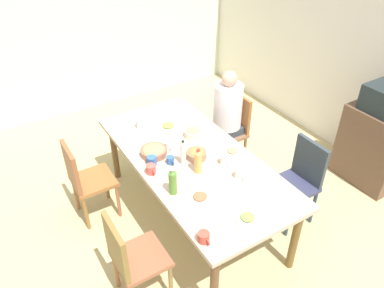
% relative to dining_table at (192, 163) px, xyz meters
% --- Properties ---
extents(ground_plane, '(6.81, 6.81, 0.00)m').
position_rel_dining_table_xyz_m(ground_plane, '(0.00, 0.00, -0.70)').
color(ground_plane, tan).
extents(wall_back, '(5.92, 0.12, 2.60)m').
position_rel_dining_table_xyz_m(wall_back, '(0.00, 2.37, 0.60)').
color(wall_back, silver).
rests_on(wall_back, ground_plane).
extents(wall_left, '(0.12, 4.86, 2.60)m').
position_rel_dining_table_xyz_m(wall_left, '(-2.90, 0.00, 0.60)').
color(wall_left, silver).
rests_on(wall_left, ground_plane).
extents(dining_table, '(2.23, 1.05, 0.77)m').
position_rel_dining_table_xyz_m(dining_table, '(0.00, 0.00, 0.00)').
color(dining_table, '#C3AC92').
rests_on(dining_table, ground_plane).
extents(chair_0, '(0.40, 0.40, 0.90)m').
position_rel_dining_table_xyz_m(chair_0, '(0.56, -0.90, -0.19)').
color(chair_0, '#93573B').
rests_on(chair_0, ground_plane).
extents(chair_1, '(0.40, 0.40, 0.90)m').
position_rel_dining_table_xyz_m(chair_1, '(-0.56, -0.90, -0.19)').
color(chair_1, '#966031').
rests_on(chair_1, ground_plane).
extents(chair_2, '(0.40, 0.40, 0.90)m').
position_rel_dining_table_xyz_m(chair_2, '(-0.56, 0.90, -0.19)').
color(chair_2, brown).
rests_on(chair_2, ground_plane).
extents(person_2, '(0.33, 0.33, 1.24)m').
position_rel_dining_table_xyz_m(person_2, '(-0.56, 0.82, 0.05)').
color(person_2, '#293949').
rests_on(person_2, ground_plane).
extents(chair_3, '(0.40, 0.40, 0.90)m').
position_rel_dining_table_xyz_m(chair_3, '(0.56, 0.90, -0.19)').
color(chair_3, '#333654').
rests_on(chair_3, ground_plane).
extents(plate_0, '(0.20, 0.20, 0.04)m').
position_rel_dining_table_xyz_m(plate_0, '(0.15, 0.37, 0.08)').
color(plate_0, silver).
rests_on(plate_0, dining_table).
extents(plate_1, '(0.20, 0.20, 0.04)m').
position_rel_dining_table_xyz_m(plate_1, '(0.91, -0.06, 0.08)').
color(plate_1, silver).
rests_on(plate_1, dining_table).
extents(plate_2, '(0.22, 0.22, 0.04)m').
position_rel_dining_table_xyz_m(plate_2, '(0.52, -0.24, 0.08)').
color(plate_2, white).
rests_on(plate_2, dining_table).
extents(plate_3, '(0.23, 0.23, 0.04)m').
position_rel_dining_table_xyz_m(plate_3, '(-0.58, 0.06, 0.08)').
color(plate_3, beige).
rests_on(plate_3, dining_table).
extents(bowl_0, '(0.25, 0.25, 0.08)m').
position_rel_dining_table_xyz_m(bowl_0, '(-0.22, -0.29, 0.11)').
color(bowl_0, '#905D4A').
rests_on(bowl_0, dining_table).
extents(bowl_1, '(0.19, 0.19, 0.09)m').
position_rel_dining_table_xyz_m(bowl_1, '(0.03, 0.03, 0.12)').
color(bowl_1, '#8F694F').
rests_on(bowl_1, dining_table).
extents(bowl_2, '(0.17, 0.17, 0.09)m').
position_rel_dining_table_xyz_m(bowl_2, '(-0.30, 0.19, 0.12)').
color(bowl_2, beige).
rests_on(bowl_2, dining_table).
extents(cup_0, '(0.11, 0.08, 0.07)m').
position_rel_dining_table_xyz_m(cup_0, '(-0.24, -0.12, 0.11)').
color(cup_0, white).
rests_on(cup_0, dining_table).
extents(cup_1, '(0.12, 0.09, 0.09)m').
position_rel_dining_table_xyz_m(cup_1, '(0.48, 0.20, 0.12)').
color(cup_1, white).
rests_on(cup_1, dining_table).
extents(cup_2, '(0.11, 0.07, 0.07)m').
position_rel_dining_table_xyz_m(cup_2, '(-0.02, -0.22, 0.11)').
color(cup_2, '#315A9A').
rests_on(cup_2, dining_table).
extents(cup_3, '(0.12, 0.08, 0.10)m').
position_rel_dining_table_xyz_m(cup_3, '(0.25, 0.20, 0.12)').
color(cup_3, white).
rests_on(cup_3, dining_table).
extents(cup_4, '(0.12, 0.09, 0.08)m').
position_rel_dining_table_xyz_m(cup_4, '(0.91, -0.46, 0.11)').
color(cup_4, '#C24838').
rests_on(cup_4, dining_table).
extents(cup_5, '(0.12, 0.09, 0.10)m').
position_rel_dining_table_xyz_m(cup_5, '(-0.73, -0.19, 0.12)').
color(cup_5, white).
rests_on(cup_5, dining_table).
extents(cup_6, '(0.12, 0.09, 0.08)m').
position_rel_dining_table_xyz_m(cup_6, '(0.01, -0.44, 0.11)').
color(cup_6, '#D55145').
rests_on(cup_6, dining_table).
extents(cup_7, '(0.12, 0.09, 0.09)m').
position_rel_dining_table_xyz_m(cup_7, '(-0.09, -0.37, 0.11)').
color(cup_7, '#325EA7').
rests_on(cup_7, dining_table).
extents(bottle_0, '(0.05, 0.05, 0.25)m').
position_rel_dining_table_xyz_m(bottle_0, '(0.04, -0.12, 0.19)').
color(bottle_0, silver).
rests_on(bottle_0, dining_table).
extents(bottle_1, '(0.07, 0.07, 0.25)m').
position_rel_dining_table_xyz_m(bottle_1, '(0.34, -0.40, 0.19)').
color(bottle_1, '#538430').
rests_on(bottle_1, dining_table).
extents(bottle_2, '(0.07, 0.07, 0.25)m').
position_rel_dining_table_xyz_m(bottle_2, '(0.22, -0.07, 0.19)').
color(bottle_2, tan).
rests_on(bottle_2, dining_table).
extents(side_cabinet, '(0.70, 0.44, 0.90)m').
position_rel_dining_table_xyz_m(side_cabinet, '(0.56, 2.07, -0.25)').
color(side_cabinet, brown).
rests_on(side_cabinet, ground_plane).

